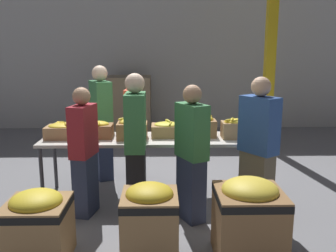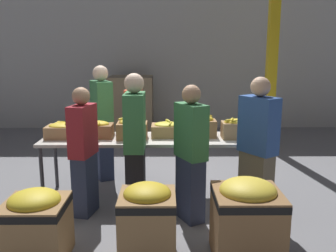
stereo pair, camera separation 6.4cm
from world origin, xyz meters
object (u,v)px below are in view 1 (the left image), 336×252
volunteer_1 (136,147)px  volunteer_5 (192,155)px  pallet_stack_1 (117,113)px  volunteer_4 (134,128)px  support_pillar (270,48)px  volunteer_3 (84,153)px  donation_bin_1 (150,220)px  donation_bin_2 (249,217)px  sorting_table (150,142)px  banana_box_2 (132,128)px  pallet_stack_0 (129,106)px  donation_bin_0 (38,224)px  banana_box_5 (237,128)px  banana_box_1 (97,129)px  volunteer_2 (258,149)px  banana_box_4 (201,126)px  banana_box_3 (167,129)px  banana_box_0 (62,130)px  volunteer_0 (102,123)px

volunteer_1 → volunteer_5: (0.65, -0.15, -0.06)m
pallet_stack_1 → volunteer_1: bearing=-80.6°
volunteer_4 → support_pillar: bearing=130.3°
volunteer_3 → donation_bin_1: volunteer_3 is taller
donation_bin_2 → sorting_table: bearing=121.1°
volunteer_4 → volunteer_5: 1.64m
banana_box_2 → support_pillar: support_pillar is taller
volunteer_4 → volunteer_5: volunteer_4 is taller
sorting_table → pallet_stack_1: (-0.86, 3.68, -0.23)m
pallet_stack_0 → sorting_table: bearing=-81.1°
donation_bin_0 → donation_bin_2: size_ratio=0.87×
volunteer_1 → pallet_stack_0: size_ratio=1.26×
volunteer_5 → sorting_table: bearing=6.6°
banana_box_5 → donation_bin_2: banana_box_5 is taller
donation_bin_2 → support_pillar: bearing=72.3°
sorting_table → banana_box_5: 1.18m
banana_box_1 → volunteer_4: volunteer_4 is taller
volunteer_2 → banana_box_1: bearing=35.6°
support_pillar → sorting_table: bearing=-132.4°
banana_box_4 → volunteer_4: volunteer_4 is taller
banana_box_1 → banana_box_2: size_ratio=1.07×
banana_box_3 → banana_box_4: 0.46m
volunteer_1 → banana_box_5: bearing=-65.9°
banana_box_4 → donation_bin_2: size_ratio=0.51×
volunteer_3 → volunteer_5: size_ratio=0.97×
volunteer_3 → volunteer_4: 1.36m
volunteer_1 → pallet_stack_0: bearing=5.9°
banana_box_3 → support_pillar: 3.37m
banana_box_5 → donation_bin_1: banana_box_5 is taller
support_pillar → pallet_stack_1: (-3.15, 1.17, -1.47)m
volunteer_1 → pallet_stack_1: size_ratio=1.60×
volunteer_1 → support_pillar: bearing=-37.9°
sorting_table → pallet_stack_0: 3.75m
banana_box_1 → banana_box_5: (1.89, -0.05, 0.02)m
volunteer_4 → support_pillar: (2.56, 1.82, 1.20)m
volunteer_5 → donation_bin_0: bearing=92.9°
volunteer_4 → donation_bin_1: bearing=12.4°
volunteer_5 → banana_box_5: bearing=-69.2°
banana_box_5 → volunteer_1: volunteer_1 is taller
banana_box_0 → volunteer_0: bearing=59.1°
banana_box_3 → donation_bin_2: banana_box_3 is taller
sorting_table → banana_box_2: bearing=-171.3°
donation_bin_2 → banana_box_5: bearing=83.0°
banana_box_1 → volunteer_5: 1.45m
volunteer_4 → pallet_stack_1: size_ratio=1.50×
donation_bin_2 → volunteer_0: bearing=126.6°
banana_box_4 → support_pillar: support_pillar is taller
banana_box_5 → banana_box_1: bearing=178.4°
support_pillar → donation_bin_1: bearing=-118.7°
banana_box_3 → volunteer_3: volunteer_3 is taller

